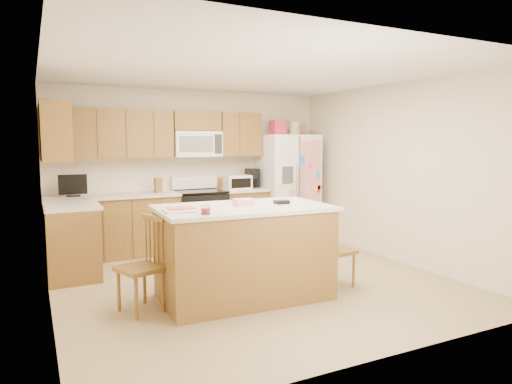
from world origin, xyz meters
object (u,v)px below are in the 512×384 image
windsor_chair_right (334,250)px  windsor_chair_back (220,248)px  windsor_chair_left (142,267)px  refrigerator (288,186)px  stove (200,218)px  island (244,252)px

windsor_chair_right → windsor_chair_back: bearing=144.9°
windsor_chair_left → windsor_chair_back: (1.07, 0.59, -0.04)m
windsor_chair_back → windsor_chair_right: 1.36m
refrigerator → windsor_chair_left: (-2.99, -2.28, -0.47)m
stove → island: stove is taller
stove → windsor_chair_right: 2.65m
refrigerator → windsor_chair_right: 2.66m
stove → island: bearing=-98.2°
island → windsor_chair_left: (-1.07, 0.08, -0.06)m
refrigerator → island: size_ratio=1.09×
windsor_chair_left → windsor_chair_back: 1.22m
windsor_chair_back → windsor_chair_right: (1.11, -0.78, 0.02)m
refrigerator → windsor_chair_right: (-0.81, -2.48, -0.50)m
stove → windsor_chair_back: size_ratio=1.32×
island → windsor_chair_back: size_ratio=2.17×
windsor_chair_left → island: bearing=-4.2°
stove → windsor_chair_left: stove is taller
island → windsor_chair_back: island is taller
windsor_chair_left → stove: bearing=58.8°
refrigerator → island: bearing=-129.1°
island → windsor_chair_back: 0.67m
island → windsor_chair_left: 1.08m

